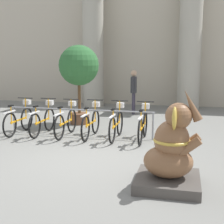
% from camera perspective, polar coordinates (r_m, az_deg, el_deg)
% --- Properties ---
extents(ground_plane, '(60.00, 60.00, 0.00)m').
position_cam_1_polar(ground_plane, '(6.94, -4.28, -8.47)').
color(ground_plane, slate).
extents(building_facade, '(20.00, 0.20, 6.00)m').
position_cam_1_polar(building_facade, '(15.05, 5.67, 12.76)').
color(building_facade, '#BCB29E').
rests_on(building_facade, ground_plane).
extents(column_left, '(1.18, 1.18, 5.16)m').
position_cam_1_polar(column_left, '(14.50, -3.47, 11.42)').
color(column_left, '#ADA899').
rests_on(column_left, ground_plane).
extents(column_right, '(1.18, 1.18, 5.16)m').
position_cam_1_polar(column_right, '(13.90, 14.04, 11.24)').
color(column_right, '#ADA899').
rests_on(column_right, ground_plane).
extents(bike_rack, '(4.25, 0.05, 0.77)m').
position_cam_1_polar(bike_rack, '(8.86, -5.94, -0.43)').
color(bike_rack, gray).
rests_on(bike_rack, ground_plane).
extents(bicycle_0, '(0.48, 1.67, 1.01)m').
position_cam_1_polar(bicycle_0, '(9.53, -16.61, -1.32)').
color(bicycle_0, black).
rests_on(bicycle_0, ground_plane).
extents(bicycle_1, '(0.48, 1.67, 1.01)m').
position_cam_1_polar(bicycle_1, '(9.23, -12.52, -1.49)').
color(bicycle_1, black).
rests_on(bicycle_1, ground_plane).
extents(bicycle_2, '(0.48, 1.67, 1.01)m').
position_cam_1_polar(bicycle_2, '(8.92, -8.36, -1.74)').
color(bicycle_2, black).
rests_on(bicycle_2, ground_plane).
extents(bicycle_3, '(0.48, 1.67, 1.01)m').
position_cam_1_polar(bicycle_3, '(8.70, -3.83, -1.95)').
color(bicycle_3, black).
rests_on(bicycle_3, ground_plane).
extents(bicycle_4, '(0.48, 1.67, 1.01)m').
position_cam_1_polar(bicycle_4, '(8.50, 0.83, -2.21)').
color(bicycle_4, black).
rests_on(bicycle_4, ground_plane).
extents(bicycle_5, '(0.48, 1.67, 1.01)m').
position_cam_1_polar(bicycle_5, '(8.35, 5.69, -2.46)').
color(bicycle_5, black).
rests_on(bicycle_5, ground_plane).
extents(elephant_statue, '(1.08, 1.08, 1.70)m').
position_cam_1_polar(elephant_statue, '(5.38, 10.69, -7.60)').
color(elephant_statue, '#4C4742').
rests_on(elephant_statue, ground_plane).
extents(person_pedestrian, '(0.23, 0.47, 1.73)m').
position_cam_1_polar(person_pedestrian, '(12.38, 3.98, 4.43)').
color(person_pedestrian, '#383342').
rests_on(person_pedestrian, ground_plane).
extents(potted_tree, '(1.33, 1.33, 2.63)m').
position_cam_1_polar(potted_tree, '(10.45, -6.08, 7.87)').
color(potted_tree, brown).
rests_on(potted_tree, ground_plane).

